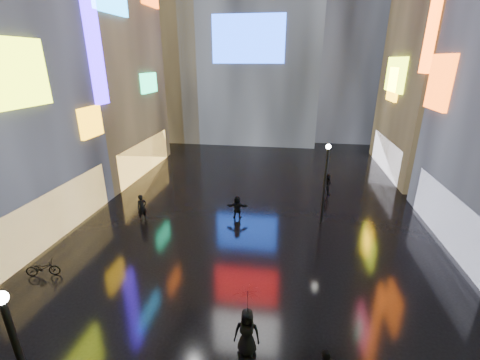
# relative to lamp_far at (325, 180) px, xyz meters

# --- Properties ---
(ground) EXTENTS (140.00, 140.00, 0.00)m
(ground) POSITION_rel_lamp_far_xyz_m (-4.33, 1.75, -2.94)
(ground) COLOR black
(ground) RESTS_ON ground
(building_left_far) EXTENTS (10.28, 12.00, 22.00)m
(building_left_far) POSITION_rel_lamp_far_xyz_m (-20.31, 7.75, 8.04)
(building_left_far) COLOR black
(building_left_far) RESTS_ON ground
(building_right_far) EXTENTS (10.28, 12.00, 28.00)m
(building_right_far) POSITION_rel_lamp_far_xyz_m (11.65, 11.75, 11.03)
(building_right_far) COLOR black
(building_right_far) RESTS_ON ground
(tower_flank_left) EXTENTS (10.00, 10.00, 26.00)m
(tower_flank_left) POSITION_rel_lamp_far_xyz_m (-18.33, 23.75, 10.06)
(tower_flank_left) COLOR black
(tower_flank_left) RESTS_ON ground
(lamp_far) EXTENTS (0.30, 0.30, 5.20)m
(lamp_far) POSITION_rel_lamp_far_xyz_m (0.00, 0.00, 0.00)
(lamp_far) COLOR black
(lamp_far) RESTS_ON ground
(pedestrian_4) EXTENTS (0.92, 0.61, 1.86)m
(pedestrian_4) POSITION_rel_lamp_far_xyz_m (-3.42, -10.49, -2.01)
(pedestrian_4) COLOR black
(pedestrian_4) RESTS_ON ground
(pedestrian_5) EXTENTS (1.45, 0.56, 1.53)m
(pedestrian_5) POSITION_rel_lamp_far_xyz_m (-5.46, -0.19, -2.18)
(pedestrian_5) COLOR black
(pedestrian_5) RESTS_ON ground
(pedestrian_6) EXTENTS (0.76, 0.75, 1.76)m
(pedestrian_6) POSITION_rel_lamp_far_xyz_m (-11.52, -1.43, -2.06)
(pedestrian_6) COLOR black
(pedestrian_6) RESTS_ON ground
(pedestrian_7) EXTENTS (1.01, 0.97, 1.65)m
(pedestrian_7) POSITION_rel_lamp_far_xyz_m (0.76, 4.95, -2.12)
(pedestrian_7) COLOR black
(pedestrian_7) RESTS_ON ground
(umbrella_2) EXTENTS (1.37, 1.37, 0.88)m
(umbrella_2) POSITION_rel_lamp_far_xyz_m (-3.42, -10.49, -0.64)
(umbrella_2) COLOR black
(umbrella_2) RESTS_ON pedestrian_4
(bicycle) EXTENTS (1.68, 0.95, 0.83)m
(bicycle) POSITION_rel_lamp_far_xyz_m (-13.78, -7.66, -2.53)
(bicycle) COLOR black
(bicycle) RESTS_ON ground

